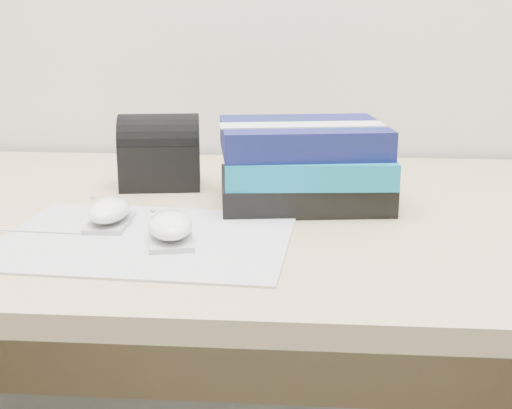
# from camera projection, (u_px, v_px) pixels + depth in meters

# --- Properties ---
(desk) EXTENTS (1.60, 0.80, 0.73)m
(desk) POSITION_uv_depth(u_px,v_px,m) (303.00, 334.00, 1.20)
(desk) COLOR tan
(desk) RESTS_ON ground
(mousepad) EXTENTS (0.39, 0.31, 0.00)m
(mousepad) POSITION_uv_depth(u_px,v_px,m) (146.00, 239.00, 0.93)
(mousepad) COLOR #919199
(mousepad) RESTS_ON desk
(mouse_rear) EXTENTS (0.06, 0.10, 0.04)m
(mouse_rear) POSITION_uv_depth(u_px,v_px,m) (109.00, 212.00, 0.98)
(mouse_rear) COLOR #A0A0A2
(mouse_rear) RESTS_ON mousepad
(mouse_front) EXTENTS (0.08, 0.11, 0.04)m
(mouse_front) POSITION_uv_depth(u_px,v_px,m) (170.00, 227.00, 0.92)
(mouse_front) COLOR #AEAEB1
(mouse_front) RESTS_ON mousepad
(usb_cable) EXTENTS (0.22, 0.02, 0.00)m
(usb_cable) POSITION_uv_depth(u_px,v_px,m) (17.00, 231.00, 0.96)
(usb_cable) COLOR silver
(usb_cable) RESTS_ON mousepad
(book_stack) EXTENTS (0.28, 0.24, 0.13)m
(book_stack) POSITION_uv_depth(u_px,v_px,m) (304.00, 164.00, 1.10)
(book_stack) COLOR black
(book_stack) RESTS_ON desk
(pouch) EXTENTS (0.15, 0.11, 0.12)m
(pouch) POSITION_uv_depth(u_px,v_px,m) (160.00, 152.00, 1.19)
(pouch) COLOR black
(pouch) RESTS_ON desk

